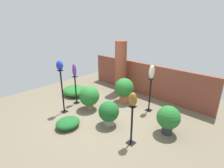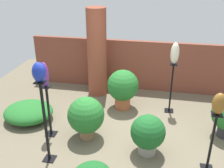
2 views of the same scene
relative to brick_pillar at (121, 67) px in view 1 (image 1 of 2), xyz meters
name	(u,v)px [view 1 (image 1 of 2)]	position (x,y,z in m)	size (l,w,h in m)	color
ground_plane	(105,114)	(0.91, -1.84, -1.11)	(8.00, 8.00, 0.00)	#6B604C
brick_wall_back	(144,79)	(0.91, 0.47, -0.44)	(5.60, 0.12, 1.33)	brown
brick_pillar	(121,67)	(0.00, 0.00, 0.00)	(0.48, 0.48, 2.21)	brown
pedestal_ivory	(150,96)	(1.86, -0.61, -0.57)	(0.20, 0.20, 1.17)	black
pedestal_bronze	(132,127)	(2.48, -2.42, -0.62)	(0.20, 0.20, 1.06)	black
pedestal_cobalt	(63,93)	(-0.20, -2.71, -0.41)	(0.20, 0.20, 1.49)	black
pedestal_violet	(76,91)	(-0.46, -2.01, -0.62)	(0.20, 0.20, 1.06)	black
art_vase_ivory	(152,72)	(1.86, -0.61, 0.30)	(0.18, 0.18, 0.47)	beige
art_vase_bronze	(133,99)	(2.48, -2.42, 0.13)	(0.20, 0.19, 0.35)	brown
art_vase_cobalt	(60,65)	(-0.20, -2.71, 0.54)	(0.20, 0.21, 0.31)	#192D9E
art_vase_violet	(74,70)	(-0.46, -2.01, 0.19)	(0.16, 0.14, 0.48)	#6B2D8C
potted_plant_front_left	(109,112)	(1.46, -2.20, -0.69)	(0.62, 0.62, 0.75)	gray
potted_plant_front_right	(124,89)	(0.77, -0.67, -0.56)	(0.72, 0.72, 0.95)	#B25B38
potted_plant_mid_right	(168,118)	(2.94, -1.39, -0.63)	(0.64, 0.64, 0.82)	#2D2D33
potted_plant_mid_left	(89,96)	(0.27, -1.96, -0.62)	(0.71, 0.71, 0.86)	#936B4C
foliage_bed_east	(75,91)	(-1.16, -1.58, -0.92)	(1.07, 0.97, 0.37)	#236B28
foliage_bed_west	(68,123)	(0.68, -3.13, -0.97)	(0.64, 0.72, 0.27)	#195923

